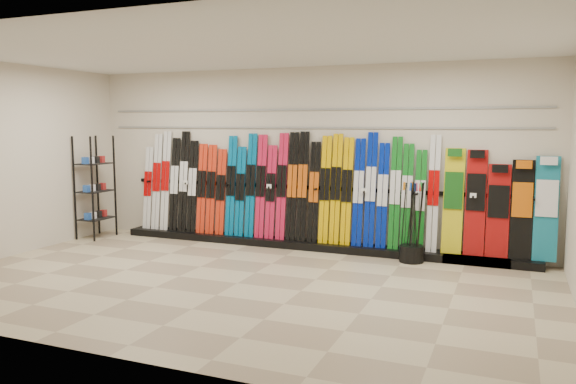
% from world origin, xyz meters
% --- Properties ---
extents(floor, '(8.00, 8.00, 0.00)m').
position_xyz_m(floor, '(0.00, 0.00, 0.00)').
color(floor, gray).
rests_on(floor, ground).
extents(back_wall, '(8.00, 0.00, 8.00)m').
position_xyz_m(back_wall, '(0.00, 2.50, 1.50)').
color(back_wall, beige).
rests_on(back_wall, floor).
extents(left_wall, '(0.00, 5.00, 5.00)m').
position_xyz_m(left_wall, '(-4.00, 0.00, 1.50)').
color(left_wall, beige).
rests_on(left_wall, floor).
extents(ceiling, '(8.00, 8.00, 0.00)m').
position_xyz_m(ceiling, '(0.00, 0.00, 3.00)').
color(ceiling, silver).
rests_on(ceiling, back_wall).
extents(ski_rack_base, '(8.00, 0.40, 0.12)m').
position_xyz_m(ski_rack_base, '(0.22, 2.28, 0.06)').
color(ski_rack_base, black).
rests_on(ski_rack_base, floor).
extents(skis, '(5.38, 0.24, 1.82)m').
position_xyz_m(skis, '(-0.43, 2.34, 0.97)').
color(skis, silver).
rests_on(skis, ski_rack_base).
extents(snowboards, '(1.59, 0.24, 1.58)m').
position_xyz_m(snowboards, '(3.09, 2.35, 0.86)').
color(snowboards, gold).
rests_on(snowboards, ski_rack_base).
extents(accessory_rack, '(0.40, 0.60, 1.85)m').
position_xyz_m(accessory_rack, '(-3.75, 1.70, 0.92)').
color(accessory_rack, black).
rests_on(accessory_rack, floor).
extents(pole_bin, '(0.36, 0.36, 0.25)m').
position_xyz_m(pole_bin, '(1.91, 2.00, 0.12)').
color(pole_bin, black).
rests_on(pole_bin, floor).
extents(ski_poles, '(0.34, 0.26, 1.18)m').
position_xyz_m(ski_poles, '(1.92, 2.01, 0.61)').
color(ski_poles, black).
rests_on(ski_poles, pole_bin).
extents(slatwall_rail_0, '(7.60, 0.02, 0.03)m').
position_xyz_m(slatwall_rail_0, '(0.00, 2.48, 2.00)').
color(slatwall_rail_0, gray).
rests_on(slatwall_rail_0, back_wall).
extents(slatwall_rail_1, '(7.60, 0.02, 0.03)m').
position_xyz_m(slatwall_rail_1, '(0.00, 2.48, 2.30)').
color(slatwall_rail_1, gray).
rests_on(slatwall_rail_1, back_wall).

